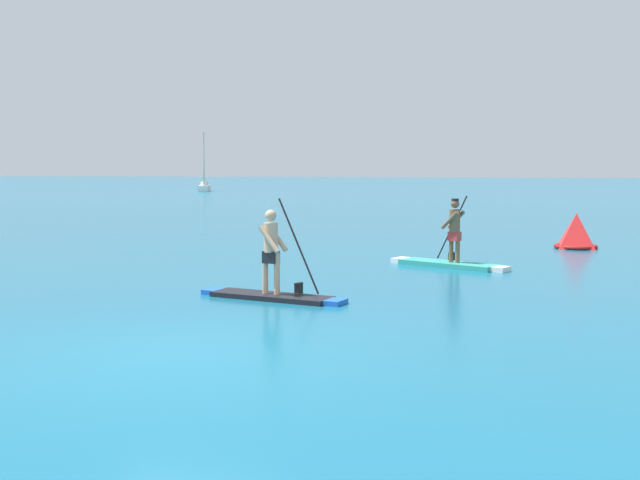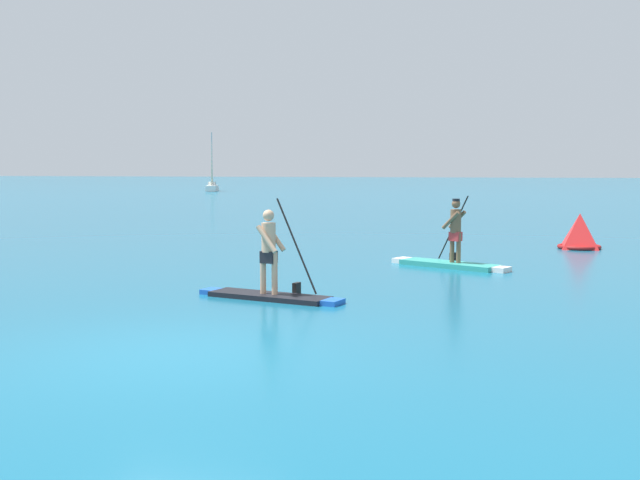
{
  "view_description": "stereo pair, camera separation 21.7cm",
  "coord_description": "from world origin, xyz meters",
  "views": [
    {
      "loc": [
        4.6,
        -8.85,
        2.38
      ],
      "look_at": [
        -0.43,
        7.7,
        0.79
      ],
      "focal_mm": 43.23,
      "sensor_mm": 36.0,
      "label": 1
    },
    {
      "loc": [
        4.81,
        -8.79,
        2.38
      ],
      "look_at": [
        -0.43,
        7.7,
        0.79
      ],
      "focal_mm": 43.23,
      "sensor_mm": 36.0,
      "label": 2
    }
  ],
  "objects": [
    {
      "name": "paddleboarder_mid_center",
      "position": [
        -0.3,
        4.3,
        0.38
      ],
      "size": [
        2.94,
        1.04,
        1.89
      ],
      "rotation": [
        0.0,
        0.0,
        -0.18
      ],
      "color": "black",
      "rests_on": "ground"
    },
    {
      "name": "sailboat_left_horizon",
      "position": [
        -31.88,
        67.87,
        0.94
      ],
      "size": [
        2.62,
        4.66,
        6.38
      ],
      "rotation": [
        0.0,
        0.0,
        1.93
      ],
      "color": "white",
      "rests_on": "ground"
    },
    {
      "name": "ground",
      "position": [
        0.0,
        0.0,
        0.0
      ],
      "size": [
        440.0,
        440.0,
        0.0
      ],
      "primitive_type": "plane",
      "color": "#145B7A"
    },
    {
      "name": "race_marker_buoy",
      "position": [
        5.28,
        15.5,
        0.47
      ],
      "size": [
        1.48,
        1.48,
        1.07
      ],
      "color": "red",
      "rests_on": "ground"
    },
    {
      "name": "paddleboarder_far_right",
      "position": [
        2.21,
        9.94,
        0.31
      ],
      "size": [
        3.05,
        1.69,
        1.76
      ],
      "rotation": [
        0.0,
        0.0,
        2.73
      ],
      "color": "teal",
      "rests_on": "ground"
    }
  ]
}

